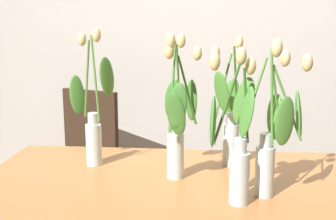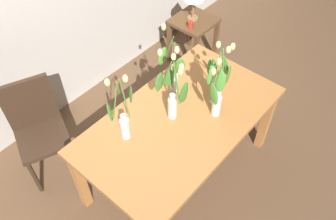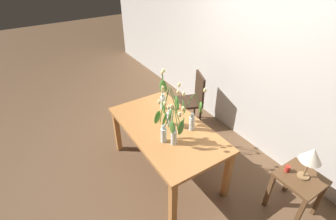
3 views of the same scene
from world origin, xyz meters
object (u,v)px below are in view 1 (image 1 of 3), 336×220
object	(u,v)px
tulip_vase_0	(178,123)
tulip_vase_3	(236,152)
dining_chair	(82,157)
tulip_vase_4	(93,121)
dining_table	(181,205)
tulip_vase_1	(270,137)
tulip_vase_2	(229,124)

from	to	relation	value
tulip_vase_0	tulip_vase_3	world-z (taller)	tulip_vase_0
tulip_vase_0	dining_chair	size ratio (longest dim) A/B	0.62
tulip_vase_4	tulip_vase_3	bearing A→B (deg)	-30.87
dining_table	dining_chair	world-z (taller)	dining_chair
tulip_vase_0	tulip_vase_1	bearing A→B (deg)	-25.55
tulip_vase_0	tulip_vase_1	xyz separation A→B (m)	(0.33, -0.16, -0.00)
dining_chair	dining_table	bearing A→B (deg)	-54.41
dining_chair	tulip_vase_0	bearing A→B (deg)	-53.31
tulip_vase_4	dining_chair	size ratio (longest dim) A/B	0.63
tulip_vase_0	tulip_vase_2	xyz separation A→B (m)	(0.21, 0.18, -0.04)
tulip_vase_3	tulip_vase_4	distance (m)	0.68
dining_chair	tulip_vase_3	bearing A→B (deg)	-51.76
tulip_vase_3	tulip_vase_4	bearing A→B (deg)	149.13
tulip_vase_1	tulip_vase_3	distance (m)	0.14
tulip_vase_0	tulip_vase_1	distance (m)	0.37
tulip_vase_2	tulip_vase_3	bearing A→B (deg)	-89.73
tulip_vase_3	tulip_vase_4	xyz separation A→B (m)	(-0.58, 0.35, 0.01)
dining_table	tulip_vase_0	xyz separation A→B (m)	(-0.02, 0.06, 0.31)
tulip_vase_2	tulip_vase_0	bearing A→B (deg)	-139.84
tulip_vase_3	dining_chair	distance (m)	1.46
tulip_vase_1	dining_chair	xyz separation A→B (m)	(-0.99, 1.04, -0.43)
tulip_vase_4	tulip_vase_1	bearing A→B (deg)	-22.12
dining_table	tulip_vase_3	xyz separation A→B (m)	(0.19, -0.16, 0.27)
tulip_vase_3	tulip_vase_1	bearing A→B (deg)	27.43
dining_table	dining_chair	xyz separation A→B (m)	(-0.68, 0.95, -0.12)
tulip_vase_0	tulip_vase_3	distance (m)	0.31
dining_table	tulip_vase_4	distance (m)	0.52
tulip_vase_0	dining_chair	xyz separation A→B (m)	(-0.66, 0.88, -0.44)
dining_table	tulip_vase_2	world-z (taller)	tulip_vase_2
tulip_vase_2	dining_chair	world-z (taller)	tulip_vase_2
tulip_vase_0	dining_chair	world-z (taller)	tulip_vase_0
tulip_vase_2	dining_chair	xyz separation A→B (m)	(-0.87, 0.71, -0.40)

